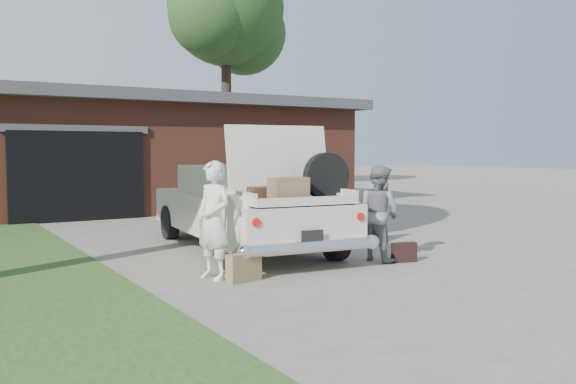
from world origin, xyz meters
TOP-DOWN VIEW (x-y plane):
  - ground at (0.00, 0.00)m, footprint 90.00×90.00m
  - house at (0.98, 11.47)m, footprint 12.80×7.80m
  - tree_right at (7.06, 17.26)m, footprint 5.88×5.11m
  - sedan at (0.05, 2.13)m, footprint 2.47×5.31m
  - woman_left at (-1.47, 0.12)m, footprint 0.54×0.67m
  - woman_right at (1.34, 0.03)m, footprint 0.68×0.81m
  - suitcase_left at (-1.20, -0.25)m, footprint 0.52×0.25m
  - suitcase_right at (1.58, -0.29)m, footprint 0.41×0.22m

SIDE VIEW (x-z plane):
  - ground at x=0.00m, z-range 0.00..0.00m
  - suitcase_right at x=1.58m, z-range 0.00..0.31m
  - suitcase_left at x=-1.20m, z-range 0.00..0.38m
  - woman_right at x=1.34m, z-range 0.00..1.50m
  - sedan at x=0.05m, z-range -0.31..1.82m
  - woman_left at x=-1.47m, z-range 0.00..1.60m
  - house at x=0.98m, z-range 0.02..3.32m
  - tree_right at x=7.06m, z-range 2.36..12.90m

